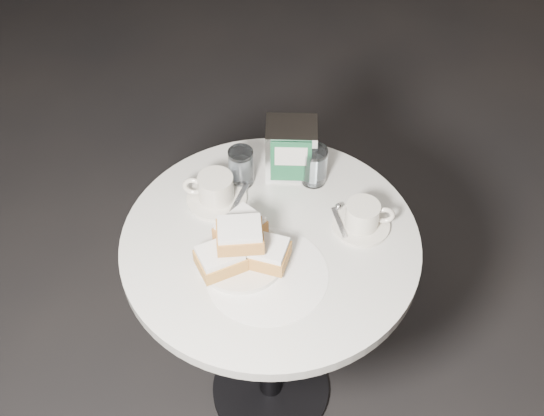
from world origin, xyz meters
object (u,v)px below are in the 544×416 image
Objects in this scene: water_glass_right at (314,166)px; napkin_dispenser at (291,149)px; cafe_table at (270,289)px; beignet_plate at (241,247)px; coffee_cup_right at (363,217)px; water_glass_left at (241,167)px; coffee_cup_left at (215,190)px.

napkin_dispenser is (-0.06, 0.03, 0.02)m from water_glass_right.
napkin_dispenser is (0.01, 0.23, 0.27)m from cafe_table.
beignet_plate is 0.32m from napkin_dispenser.
water_glass_right is at bearing 126.54° from coffee_cup_right.
water_glass_right is at bearing -31.05° from napkin_dispenser.
water_glass_left reaches higher than cafe_table.
water_glass_left is 0.98× the size of water_glass_right.
coffee_cup_left is 1.04× the size of coffee_cup_right.
beignet_plate is 0.30m from coffee_cup_right.
water_glass_left is 0.18m from water_glass_right.
water_glass_left is at bearing 51.57° from coffee_cup_left.
coffee_cup_left is 0.36m from coffee_cup_right.
coffee_cup_right is 1.08× the size of napkin_dispenser.
water_glass_left is 0.69× the size of napkin_dispenser.
coffee_cup_right is at bearing -16.45° from water_glass_left.
cafe_table is at bearing -100.71° from napkin_dispenser.
water_glass_right reaches higher than coffee_cup_left.
water_glass_right is (0.07, 0.21, 0.25)m from cafe_table.
water_glass_left is at bearing -160.26° from napkin_dispenser.
napkin_dispenser is at bearing 132.34° from coffee_cup_right.
napkin_dispenser is (0.16, 0.14, 0.04)m from coffee_cup_left.
coffee_cup_right is at bearing 31.54° from beignet_plate.
coffee_cup_right is (0.25, 0.16, -0.02)m from beignet_plate.
cafe_table is 0.26m from beignet_plate.
cafe_table is 0.32m from water_glass_left.
water_glass_right reaches higher than cafe_table.
coffee_cup_right is 0.32m from water_glass_left.
beignet_plate is 2.49× the size of water_glass_right.
cafe_table is 5.13× the size of napkin_dispenser.
water_glass_left is 0.13m from napkin_dispenser.
water_glass_left is at bearing -167.98° from water_glass_right.
beignet_plate is at bearing -77.01° from water_glass_left.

